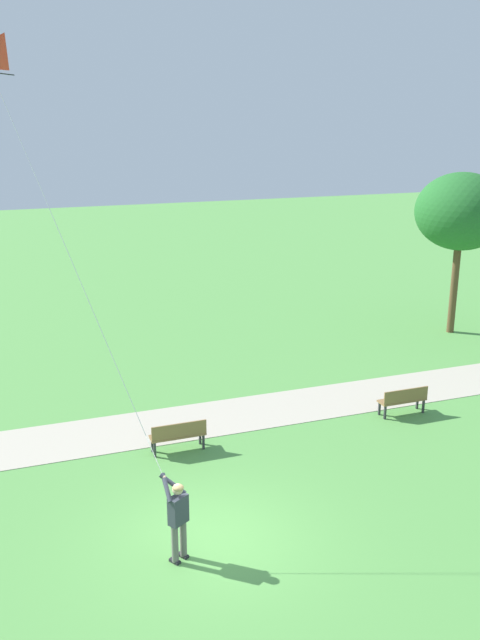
{
  "coord_description": "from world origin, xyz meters",
  "views": [
    {
      "loc": [
        11.72,
        -3.8,
        8.53
      ],
      "look_at": [
        0.23,
        0.6,
        4.87
      ],
      "focal_mm": 37.46,
      "sensor_mm": 36.0,
      "label": 1
    }
  ],
  "objects_px": {
    "flying_kite": "(6,62)",
    "park_bench_far_walkway": "(403,399)",
    "tree_horizon_far": "(461,212)",
    "person_kite_flyer": "(178,514)",
    "park_bench_near_walkway": "(178,434)"
  },
  "relations": [
    {
      "from": "flying_kite",
      "to": "tree_horizon_far",
      "type": "bearing_deg",
      "value": 110.88
    },
    {
      "from": "person_kite_flyer",
      "to": "park_bench_far_walkway",
      "type": "height_order",
      "value": "person_kite_flyer"
    },
    {
      "from": "park_bench_far_walkway",
      "to": "tree_horizon_far",
      "type": "relative_size",
      "value": 0.23
    },
    {
      "from": "park_bench_far_walkway",
      "to": "flying_kite",
      "type": "bearing_deg",
      "value": -88.96
    },
    {
      "from": "flying_kite",
      "to": "park_bench_far_walkway",
      "type": "distance_m",
      "value": 13.97
    },
    {
      "from": "person_kite_flyer",
      "to": "park_bench_near_walkway",
      "type": "distance_m",
      "value": 4.69
    },
    {
      "from": "park_bench_far_walkway",
      "to": "tree_horizon_far",
      "type": "height_order",
      "value": "tree_horizon_far"
    },
    {
      "from": "person_kite_flyer",
      "to": "tree_horizon_far",
      "type": "distance_m",
      "value": 18.83
    },
    {
      "from": "park_bench_far_walkway",
      "to": "tree_horizon_far",
      "type": "distance_m",
      "value": 10.3
    },
    {
      "from": "flying_kite",
      "to": "park_bench_near_walkway",
      "type": "relative_size",
      "value": 5.58
    },
    {
      "from": "park_bench_near_walkway",
      "to": "tree_horizon_far",
      "type": "height_order",
      "value": "tree_horizon_far"
    },
    {
      "from": "person_kite_flyer",
      "to": "flying_kite",
      "type": "height_order",
      "value": "flying_kite"
    },
    {
      "from": "person_kite_flyer",
      "to": "park_bench_near_walkway",
      "type": "xyz_separation_m",
      "value": [
        -4.48,
        1.27,
        -0.54
      ]
    },
    {
      "from": "flying_kite",
      "to": "park_bench_near_walkway",
      "type": "xyz_separation_m",
      "value": [
        -0.34,
        3.51,
        -9.2
      ]
    },
    {
      "from": "flying_kite",
      "to": "park_bench_far_walkway",
      "type": "bearing_deg",
      "value": 91.04
    }
  ]
}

